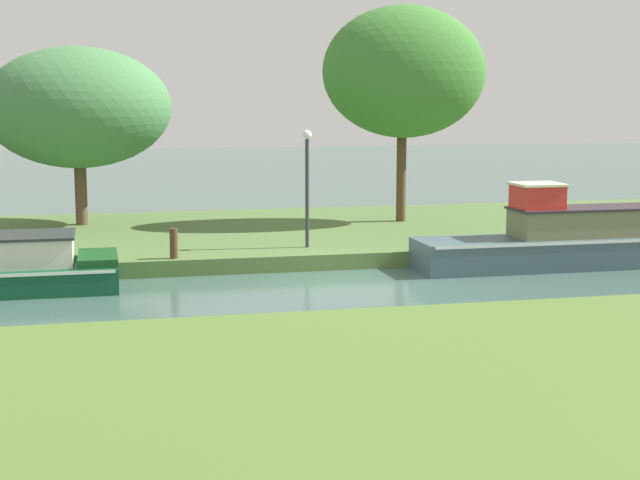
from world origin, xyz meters
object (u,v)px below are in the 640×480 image
at_px(willow_tree_centre, 405,72).
at_px(willow_tree_left, 78,108).
at_px(lamp_post, 307,174).
at_px(mooring_post_far, 581,233).
at_px(mooring_post_near, 174,243).
at_px(slate_barge, 630,237).

bearing_deg(willow_tree_centre, willow_tree_left, 171.40).
height_order(willow_tree_left, lamp_post, willow_tree_left).
xyz_separation_m(lamp_post, mooring_post_far, (7.22, -0.98, -1.60)).
bearing_deg(willow_tree_centre, mooring_post_near, -144.91).
relative_size(willow_tree_centre, lamp_post, 2.19).
bearing_deg(mooring_post_near, willow_tree_centre, 35.09).
bearing_deg(mooring_post_far, slate_barge, -55.33).
bearing_deg(slate_barge, willow_tree_left, 150.26).
height_order(willow_tree_centre, lamp_post, willow_tree_centre).
xyz_separation_m(willow_tree_left, willow_tree_centre, (9.72, -1.47, 1.07)).
bearing_deg(lamp_post, willow_tree_centre, 47.04).
xyz_separation_m(willow_tree_centre, mooring_post_near, (-7.48, -5.25, -4.23)).
distance_m(willow_tree_left, lamp_post, 8.28).
distance_m(lamp_post, mooring_post_near, 3.94).
height_order(slate_barge, mooring_post_near, slate_barge).
distance_m(slate_barge, willow_tree_centre, 8.68).
height_order(willow_tree_centre, mooring_post_near, willow_tree_centre).
height_order(willow_tree_centre, mooring_post_far, willow_tree_centre).
height_order(willow_tree_left, mooring_post_near, willow_tree_left).
xyz_separation_m(mooring_post_near, mooring_post_far, (10.72, 0.00, -0.08)).
xyz_separation_m(willow_tree_left, lamp_post, (5.74, -5.74, -1.64)).
relative_size(willow_tree_left, willow_tree_centre, 0.84).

